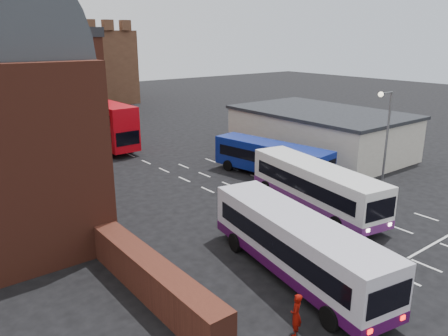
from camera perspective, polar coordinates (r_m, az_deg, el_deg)
ground at (r=24.99m, az=14.53°, el=-10.11°), size 180.00×180.00×0.00m
forecourt_wall at (r=19.89m, az=-9.21°, el=-14.24°), size 1.20×10.00×1.80m
cream_building at (r=43.75m, az=12.36°, el=4.66°), size 10.40×16.40×4.25m
brick_terrace at (r=60.61m, az=-26.81°, el=9.77°), size 22.00×10.00×11.00m
castle_keep at (r=82.88m, az=-21.62°, el=12.17°), size 22.00×22.00×12.00m
bus_white_outbound at (r=21.16m, az=9.35°, el=-9.50°), size 4.37×11.37×3.03m
bus_white_inbound at (r=29.43m, az=11.86°, el=-1.99°), size 4.34×11.30×3.01m
bus_blue at (r=35.68m, az=6.21°, el=1.42°), size 3.98×10.62×2.83m
bus_red_double at (r=46.98m, az=-15.82°, el=5.68°), size 3.16×11.90×4.74m
street_lamp at (r=31.62m, az=20.29°, el=3.98°), size 1.57×0.34×7.67m
pedestrian_red at (r=17.83m, az=9.40°, el=-18.39°), size 0.76×0.70×1.75m
pedestrian_beige at (r=19.90m, az=15.25°, el=-15.24°), size 0.85×0.76×1.44m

